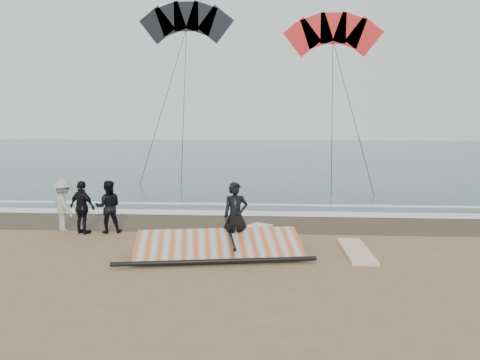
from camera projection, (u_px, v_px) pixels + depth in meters
The scene contains 12 objects.
ground at pixel (227, 266), 10.70m from camera, with size 120.00×120.00×0.00m, color #8C704C.
sea at pixel (260, 154), 43.33m from camera, with size 120.00×54.00×0.02m, color #233838.
wet_sand at pixel (240, 223), 15.15m from camera, with size 120.00×2.80×0.01m, color #4C3D2B.
foam_near at pixel (242, 213), 16.53m from camera, with size 120.00×0.90×0.01m, color white.
foam_far at pixel (245, 204), 18.21m from camera, with size 120.00×0.45×0.01m, color white.
man_main at pixel (236, 216), 12.02m from camera, with size 0.64×0.42×1.75m, color black.
board_white at pixel (356, 251), 11.80m from camera, with size 0.62×2.21×0.09m, color white.
board_cream at pixel (243, 232), 13.70m from camera, with size 0.62×2.33×0.10m, color beige.
trio_cluster at pixel (83, 206), 13.81m from camera, with size 2.40×1.22×1.57m.
sail_rig at pixel (217, 247), 11.63m from camera, with size 4.68×2.38×0.52m.
kite_red at pixel (333, 37), 30.94m from camera, with size 7.33×6.24×14.92m.
kite_dark at pixel (186, 25), 32.76m from camera, with size 7.46×5.87×15.04m.
Camera 1 is at (0.97, -10.30, 3.39)m, focal length 35.00 mm.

